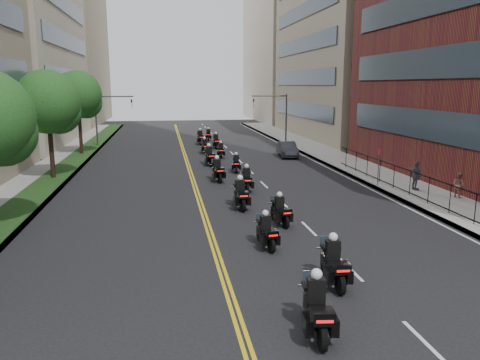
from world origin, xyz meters
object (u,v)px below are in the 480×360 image
object	(u,v)px
motorcycle_5	(247,180)
motorcycle_9	(221,151)
motorcycle_12	(200,138)
motorcycle_6	(217,171)
motorcycle_2	(266,233)
pedestrian_c	(416,176)
pedestrian_b	(459,185)
motorcycle_13	(208,135)
parked_sedan	(287,149)
motorcycle_10	(205,147)
motorcycle_7	(236,164)
motorcycle_11	(216,142)
motorcycle_8	(209,157)
motorcycle_3	(280,212)
motorcycle_0	(317,309)
motorcycle_4	(241,195)
motorcycle_1	(334,265)

from	to	relation	value
motorcycle_5	motorcycle_9	size ratio (longest dim) A/B	1.10
motorcycle_9	motorcycle_12	world-z (taller)	motorcycle_12
motorcycle_6	motorcycle_9	distance (m)	10.78
motorcycle_2	pedestrian_c	distance (m)	14.20
motorcycle_6	pedestrian_b	size ratio (longest dim) A/B	1.64
motorcycle_13	pedestrian_c	xyz separation A→B (m)	(10.16, -29.74, 0.40)
parked_sedan	pedestrian_c	xyz separation A→B (m)	(4.08, -15.69, 0.35)
motorcycle_9	motorcycle_10	distance (m)	3.11
motorcycle_9	motorcycle_7	bearing A→B (deg)	-83.93
motorcycle_5	motorcycle_7	world-z (taller)	motorcycle_5
motorcycle_5	motorcycle_9	distance (m)	14.02
motorcycle_9	motorcycle_11	xyz separation A→B (m)	(0.28, 6.50, 0.07)
motorcycle_8	motorcycle_3	bearing A→B (deg)	-90.22
motorcycle_3	motorcycle_11	distance (m)	27.98
motorcycle_0	pedestrian_c	distance (m)	19.26
motorcycle_2	motorcycle_9	world-z (taller)	motorcycle_2
motorcycle_0	pedestrian_b	xyz separation A→B (m)	(12.99, 13.16, 0.18)
motorcycle_7	motorcycle_10	size ratio (longest dim) A/B	0.93
motorcycle_4	motorcycle_7	size ratio (longest dim) A/B	1.19
motorcycle_9	motorcycle_2	bearing A→B (deg)	-88.78
motorcycle_0	motorcycle_6	size ratio (longest dim) A/B	1.00
motorcycle_8	motorcycle_9	size ratio (longest dim) A/B	1.16
motorcycle_10	parked_sedan	size ratio (longest dim) A/B	0.53
motorcycle_11	pedestrian_b	bearing A→B (deg)	-65.58
motorcycle_3	motorcycle_8	distance (m)	17.59
motorcycle_3	motorcycle_12	world-z (taller)	motorcycle_12
motorcycle_4	motorcycle_11	world-z (taller)	motorcycle_4
motorcycle_6	motorcycle_13	distance (m)	24.37
motorcycle_3	motorcycle_9	bearing A→B (deg)	82.75
motorcycle_13	motorcycle_4	bearing A→B (deg)	-85.17
motorcycle_5	motorcycle_13	size ratio (longest dim) A/B	1.06
motorcycle_3	motorcycle_13	world-z (taller)	motorcycle_13
parked_sedan	motorcycle_11	bearing A→B (deg)	135.59
motorcycle_0	motorcycle_1	size ratio (longest dim) A/B	1.02
motorcycle_2	motorcycle_10	bearing A→B (deg)	83.86
motorcycle_5	parked_sedan	world-z (taller)	motorcycle_5
motorcycle_10	parked_sedan	bearing A→B (deg)	-27.83
motorcycle_7	pedestrian_b	size ratio (longest dim) A/B	1.40
motorcycle_7	motorcycle_11	bearing A→B (deg)	96.80
motorcycle_6	motorcycle_7	world-z (taller)	motorcycle_6
motorcycle_8	pedestrian_b	world-z (taller)	motorcycle_8
motorcycle_5	pedestrian_c	xyz separation A→B (m)	(10.37, -2.08, 0.37)
motorcycle_13	pedestrian_c	distance (m)	31.43
parked_sedan	pedestrian_b	xyz separation A→B (m)	(5.50, -17.93, 0.20)
motorcycle_4	motorcycle_2	bearing A→B (deg)	-90.53
motorcycle_1	motorcycle_7	world-z (taller)	motorcycle_1
motorcycle_0	motorcycle_13	xyz separation A→B (m)	(1.41, 45.14, -0.07)
motorcycle_7	motorcycle_9	world-z (taller)	motorcycle_9
motorcycle_3	motorcycle_5	bearing A→B (deg)	84.53
motorcycle_10	motorcycle_11	distance (m)	3.97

